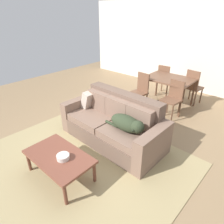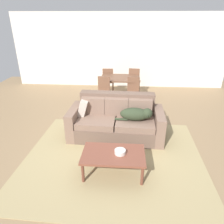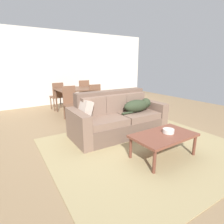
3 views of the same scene
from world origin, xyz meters
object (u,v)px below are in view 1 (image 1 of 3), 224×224
Objects in this scene: dining_chair_near_left at (140,90)px; dining_chair_far_right at (193,86)px; couch at (114,124)px; dining_table at (169,81)px; dining_chair_far_left at (164,79)px; throw_pillow_by_left_arm at (90,99)px; coffee_table at (59,158)px; bowl_on_coffee_table at (63,157)px; dining_chair_near_right at (173,97)px; dog_on_left_cushion at (128,124)px.

dining_chair_near_left is 0.97× the size of dining_chair_far_right.
dining_table is (0.00, 2.22, 0.34)m from couch.
dining_chair_near_left is 1.01× the size of dining_chair_far_left.
dining_chair_far_left reaches higher than throw_pillow_by_left_arm.
dining_chair_far_right is (1.22, 2.67, -0.12)m from throw_pillow_by_left_arm.
dining_chair_far_left is at bearing 96.30° from coffee_table.
dining_chair_far_right reaches higher than bowl_on_coffee_table.
dining_chair_near_right is 0.98× the size of dining_chair_far_left.
couch is at bearing -90.08° from dining_table.
dining_chair_far_right reaches higher than dining_chair_near_left.
couch is 2.88m from dining_chair_far_left.
throw_pillow_by_left_arm is at bearing -93.81° from dining_chair_near_left.
dining_chair_far_left is 0.96× the size of dining_chair_far_right.
coffee_table is 1.14× the size of dining_chair_near_left.
dining_chair_near_left is at bearing 87.10° from dining_chair_far_left.
dining_table is 1.33× the size of dining_chair_near_right.
couch is at bearing -5.98° from throw_pillow_by_left_arm.
dining_chair_far_left is at bearing 95.34° from dining_chair_near_left.
dining_chair_far_right is at bearing 85.25° from bowl_on_coffee_table.
throw_pillow_by_left_arm is 2.01× the size of bowl_on_coffee_table.
coffee_table is 2.93m from dining_chair_near_left.
dining_chair_far_left is at bearing 97.84° from bowl_on_coffee_table.
dining_chair_near_right reaches higher than coffee_table.
coffee_table is 4.18m from dining_chair_far_left.
coffee_table is 5.67× the size of bowl_on_coffee_table.
dog_on_left_cushion is 0.75× the size of coffee_table.
dining_table is 0.81m from dining_chair_near_left.
dog_on_left_cushion is at bearing 74.56° from bowl_on_coffee_table.
dog_on_left_cushion is 1.19m from bowl_on_coffee_table.
dining_chair_near_left is (-0.60, 2.89, 0.06)m from bowl_on_coffee_table.
couch is at bearing 91.02° from coffee_table.
dining_chair_near_right is at bearing 82.63° from coffee_table.
dining_table is (-0.45, 2.38, 0.07)m from dog_on_left_cushion.
dining_chair_far_right is (0.47, 2.75, 0.17)m from couch.
coffee_table is at bearing 94.89° from dining_chair_far_left.
throw_pillow_by_left_arm is (-1.20, 0.25, 0.03)m from dog_on_left_cushion.
dining_chair_near_right is (-0.04, 1.85, -0.11)m from dog_on_left_cushion.
throw_pillow_by_left_arm is 0.42× the size of dining_chair_near_right.
bowl_on_coffee_table is 4.18m from dining_chair_far_left.
dining_chair_far_right is at bearing 58.03° from dining_chair_near_left.
couch is at bearing 95.96° from bowl_on_coffee_table.
dining_chair_near_left is (-0.49, 2.89, 0.14)m from coffee_table.
dining_chair_far_left is (-0.57, 4.14, 0.07)m from bowl_on_coffee_table.
dog_on_left_cushion is 3.14m from dining_chair_far_left.
bowl_on_coffee_table is at bearing 1.89° from coffee_table.
bowl_on_coffee_table is at bearing -57.33° from throw_pillow_by_left_arm.
dog_on_left_cushion is at bearing 104.97° from dining_chair_far_left.
dining_table is at bearing 92.16° from bowl_on_coffee_table.
dining_chair_near_left is at bearing -126.62° from dining_table.
bowl_on_coffee_table is at bearing -89.69° from dining_chair_near_right.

